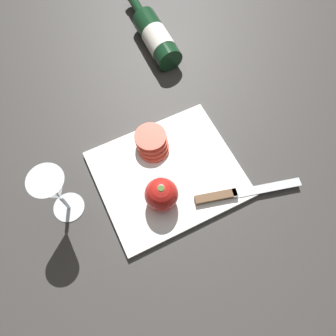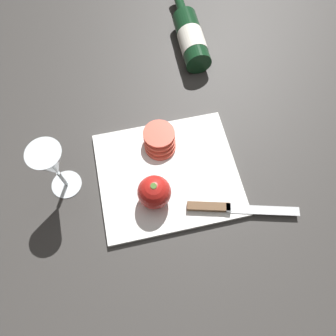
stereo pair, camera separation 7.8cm
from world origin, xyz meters
TOP-DOWN VIEW (x-y plane):
  - ground_plane at (0.00, 0.00)m, footprint 3.00×3.00m
  - cutting_board at (0.07, 0.04)m, footprint 0.34×0.29m
  - wine_bottle at (-0.08, -0.37)m, footprint 0.08×0.31m
  - wine_glass at (0.32, 0.01)m, footprint 0.08×0.08m
  - whole_tomato at (0.12, 0.09)m, footprint 0.08×0.08m
  - knife at (-0.02, 0.15)m, footprint 0.26×0.09m
  - tomato_slice_stack_near at (0.08, -0.05)m, footprint 0.08×0.10m

SIDE VIEW (x-z plane):
  - ground_plane at x=0.00m, z-range 0.00..0.00m
  - cutting_board at x=0.07m, z-range 0.00..0.01m
  - knife at x=-0.02m, z-range 0.01..0.03m
  - tomato_slice_stack_near at x=0.08m, z-range 0.01..0.05m
  - wine_bottle at x=-0.08m, z-range 0.00..0.07m
  - whole_tomato at x=0.12m, z-range 0.01..0.09m
  - wine_glass at x=0.32m, z-range 0.03..0.20m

